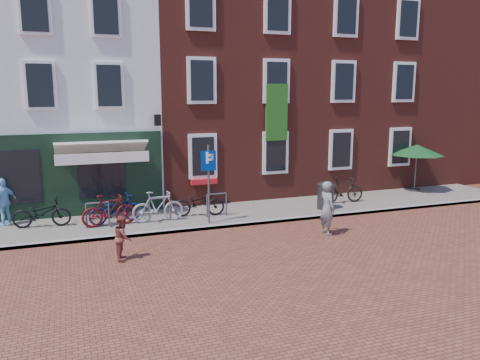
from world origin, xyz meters
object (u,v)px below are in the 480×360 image
object	(u,v)px
parking_sign	(209,173)
bicycle_0	(42,213)
bicycle_1	(109,210)
bicycle_2	(115,209)
bicycle_5	(343,190)
bicycle_3	(158,206)
boy	(123,238)
woman	(327,208)
litter_bin	(326,194)
bicycle_4	(199,203)
cafe_person	(4,202)
parasol	(417,148)

from	to	relation	value
parking_sign	bicycle_0	bearing A→B (deg)	164.91
parking_sign	bicycle_1	bearing A→B (deg)	165.96
bicycle_2	bicycle_5	size ratio (longest dim) A/B	1.03
parking_sign	bicycle_3	bearing A→B (deg)	153.42
boy	bicycle_3	bearing A→B (deg)	-15.35
parking_sign	woman	bearing A→B (deg)	-33.69
litter_bin	bicycle_2	bearing A→B (deg)	175.05
parking_sign	boy	xyz separation A→B (m)	(-3.03, -2.27, -1.21)
litter_bin	bicycle_4	bearing A→B (deg)	172.70
bicycle_4	litter_bin	bearing A→B (deg)	-86.53
litter_bin	bicycle_1	distance (m)	7.78
bicycle_3	bicycle_2	bearing A→B (deg)	76.72
bicycle_1	bicycle_2	bearing A→B (deg)	-39.91
parking_sign	cafe_person	size ratio (longest dim) A/B	1.68
parasol	litter_bin	bearing A→B (deg)	-163.96
bicycle_0	bicycle_4	bearing A→B (deg)	-87.84
parking_sign	bicycle_5	xyz separation A→B (m)	(5.74, 1.04, -1.19)
parking_sign	boy	size ratio (longest dim) A/B	2.18
parasol	bicycle_2	bearing A→B (deg)	-176.09
parking_sign	parasol	distance (m)	10.16
woman	boy	distance (m)	6.23
bicycle_3	bicycle_0	bearing A→B (deg)	80.20
bicycle_1	parking_sign	bearing A→B (deg)	-108.58
parking_sign	bicycle_0	size ratio (longest dim) A/B	1.46
woman	bicycle_5	world-z (taller)	woman
cafe_person	bicycle_3	bearing A→B (deg)	120.46
boy	bicycle_1	distance (m)	3.05
bicycle_2	cafe_person	bearing A→B (deg)	59.60
bicycle_2	bicycle_4	distance (m)	2.85
woman	bicycle_5	xyz separation A→B (m)	(2.55, 3.17, -0.22)
parasol	woman	size ratio (longest dim) A/B	1.35
litter_bin	bicycle_4	distance (m)	4.74
parasol	boy	xyz separation A→B (m)	(-12.99, -4.24, -1.40)
bicycle_1	bicycle_3	size ratio (longest dim) A/B	1.00
bicycle_3	boy	bearing A→B (deg)	154.12
parasol	bicycle_3	bearing A→B (deg)	-174.06
litter_bin	bicycle_4	world-z (taller)	litter_bin
bicycle_0	bicycle_5	distance (m)	10.94
bicycle_4	parking_sign	bearing A→B (deg)	-165.51
bicycle_3	bicycle_5	distance (m)	7.30
boy	cafe_person	world-z (taller)	cafe_person
cafe_person	bicycle_2	world-z (taller)	cafe_person
woman	bicycle_3	bearing A→B (deg)	50.77
parasol	boy	bearing A→B (deg)	-161.91
boy	bicycle_5	distance (m)	9.37
parking_sign	parasol	size ratio (longest dim) A/B	1.15
bicycle_1	bicycle_3	xyz separation A→B (m)	(1.58, -0.01, 0.00)
bicycle_1	bicycle_2	size ratio (longest dim) A/B	0.97
woman	boy	xyz separation A→B (m)	(-6.22, -0.14, -0.25)
parasol	woman	world-z (taller)	parasol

